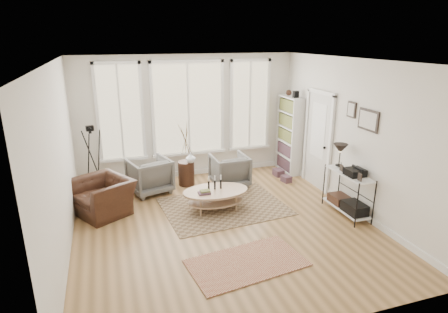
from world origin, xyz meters
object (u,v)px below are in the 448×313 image
object	(u,v)px
armchair_right	(230,170)
side_table	(186,154)
low_shelf	(348,189)
accent_chair	(103,196)
coffee_table	(215,195)
bookcase	(290,135)
armchair_left	(150,175)

from	to	relation	value
armchair_right	side_table	bearing A→B (deg)	-22.17
armchair_right	low_shelf	bearing A→B (deg)	126.80
armchair_right	accent_chair	world-z (taller)	armchair_right
side_table	accent_chair	bearing A→B (deg)	-153.19
coffee_table	accent_chair	bearing A→B (deg)	165.70
armchair_right	side_table	xyz separation A→B (m)	(-0.93, 0.34, 0.39)
low_shelf	accent_chair	world-z (taller)	low_shelf
side_table	accent_chair	size ratio (longest dim) A/B	1.48
bookcase	side_table	xyz separation A→B (m)	(-2.66, -0.11, -0.21)
low_shelf	armchair_right	size ratio (longest dim) A/B	1.63
bookcase	accent_chair	distance (m)	4.66
bookcase	coffee_table	distance (m)	2.94
bookcase	side_table	distance (m)	2.67
bookcase	side_table	size ratio (longest dim) A/B	1.32
coffee_table	armchair_right	distance (m)	1.31
low_shelf	armchair_right	world-z (taller)	low_shelf
side_table	bookcase	bearing A→B (deg)	2.40
armchair_right	side_table	size ratio (longest dim) A/B	0.51
bookcase	armchair_right	world-z (taller)	bookcase
armchair_left	side_table	world-z (taller)	side_table
side_table	armchair_left	bearing A→B (deg)	-168.45
armchair_left	armchair_right	world-z (taller)	armchair_left
side_table	accent_chair	world-z (taller)	side_table
bookcase	side_table	world-z (taller)	bookcase
armchair_right	accent_chair	xyz separation A→B (m)	(-2.77, -0.59, -0.02)
armchair_right	accent_chair	size ratio (longest dim) A/B	0.76
low_shelf	armchair_right	distance (m)	2.66
coffee_table	bookcase	bearing A→B (deg)	33.30
coffee_table	armchair_right	size ratio (longest dim) A/B	1.62
armchair_left	armchair_right	xyz separation A→B (m)	(1.79, -0.17, -0.02)
bookcase	coffee_table	xyz separation A→B (m)	(-2.40, -1.58, -0.64)
low_shelf	side_table	world-z (taller)	side_table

